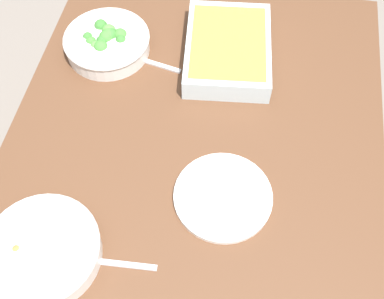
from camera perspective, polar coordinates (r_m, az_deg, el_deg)
The scene contains 8 objects.
ground_plane at distance 1.79m, azimuth 0.00°, elevation -12.64°, with size 6.00×6.00×0.00m, color slate.
dining_table at distance 1.20m, azimuth 0.00°, elevation -2.28°, with size 1.20×0.90×0.74m.
stew_bowl at distance 1.02m, azimuth -17.45°, elevation -11.52°, with size 0.24×0.24×0.06m.
broccoli_bowl at distance 1.32m, azimuth -10.15°, elevation 12.58°, with size 0.23×0.23×0.07m.
baking_dish at distance 1.28m, azimuth 4.33°, elevation 11.98°, with size 0.32×0.25×0.06m.
side_plate at distance 1.06m, azimuth 3.73°, elevation -5.65°, with size 0.22×0.22×0.01m, color white.
spoon_by_stew at distance 1.02m, azimuth -10.69°, elevation -13.10°, with size 0.03×0.18×0.01m.
spoon_by_broccoli at distance 1.30m, azimuth -6.09°, elevation 10.72°, with size 0.06×0.18×0.01m.
Camera 1 is at (-0.59, -0.10, 1.69)m, focal length 44.43 mm.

